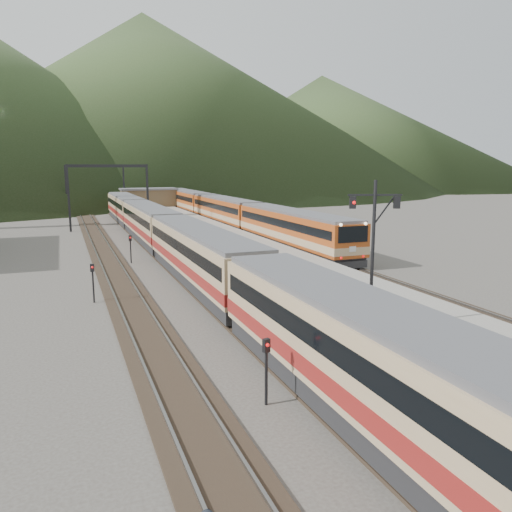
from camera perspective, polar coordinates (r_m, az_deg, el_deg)
name	(u,v)px	position (r m, az deg, el deg)	size (l,w,h in m)	color
ground	(447,490)	(14.14, 20.95, -23.71)	(400.00, 400.00, 0.00)	#47423D
track_main	(156,246)	(49.77, -11.41, 1.14)	(2.60, 200.00, 0.23)	black
track_far	(102,249)	(49.19, -17.15, 0.78)	(2.60, 200.00, 0.23)	black
track_second	(264,240)	(52.91, 0.95, 1.87)	(2.60, 200.00, 0.23)	black
platform	(216,241)	(49.03, -4.56, 1.69)	(8.00, 100.00, 1.00)	gray
gantry_near	(109,184)	(63.74, -16.50, 7.86)	(9.55, 0.25, 8.00)	black
gantry_far	(95,179)	(88.67, -17.91, 8.33)	(9.55, 0.25, 8.00)	black
station_shed	(149,197)	(87.73, -12.17, 6.60)	(9.40, 4.40, 3.10)	brown
hill_b	(145,100)	(243.35, -12.56, 17.00)	(220.00, 220.00, 75.00)	#2F451E
hill_c	(321,130)	(249.03, 7.42, 14.10)	(160.00, 160.00, 50.00)	#2F451E
main_train	(169,235)	(42.77, -9.90, 2.38)	(2.95, 80.76, 3.60)	tan
second_train	(225,210)	(65.58, -3.61, 5.23)	(3.03, 62.10, 3.70)	#A24417
signal_mast	(373,239)	(21.01, 13.25, 1.93)	(2.09, 0.86, 6.20)	black
short_signal_a	(266,363)	(16.54, 1.18, -12.09)	(0.26, 0.21, 2.27)	black
short_signal_b	(130,245)	(41.48, -14.15, 1.20)	(0.23, 0.18, 2.27)	black
short_signal_c	(93,278)	(30.00, -18.16, -2.38)	(0.24, 0.19, 2.27)	black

